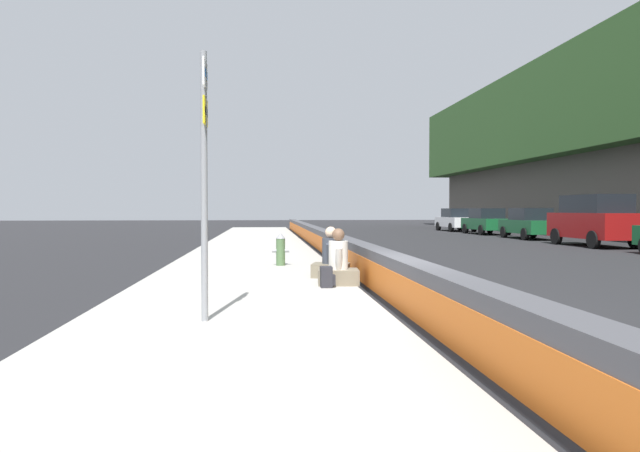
% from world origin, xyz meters
% --- Properties ---
extents(ground_plane, '(160.00, 160.00, 0.00)m').
position_xyz_m(ground_plane, '(0.00, 0.00, 0.00)').
color(ground_plane, '#232326').
rests_on(ground_plane, ground).
extents(sidewalk_strip, '(80.00, 4.40, 0.14)m').
position_xyz_m(sidewalk_strip, '(0.00, 2.65, 0.07)').
color(sidewalk_strip, '#A8A59E').
rests_on(sidewalk_strip, ground_plane).
extents(jersey_barrier, '(76.00, 0.45, 0.85)m').
position_xyz_m(jersey_barrier, '(0.00, 0.00, 0.42)').
color(jersey_barrier, '#47474C').
rests_on(jersey_barrier, ground_plane).
extents(route_sign_post, '(0.44, 0.09, 3.60)m').
position_xyz_m(route_sign_post, '(-1.35, 3.05, 2.21)').
color(route_sign_post, gray).
rests_on(route_sign_post, sidewalk_strip).
extents(fire_hydrant, '(0.26, 0.46, 0.88)m').
position_xyz_m(fire_hydrant, '(6.37, 1.82, 0.59)').
color(fire_hydrant, '#47663D').
rests_on(fire_hydrant, sidewalk_strip).
extents(seated_person_foreground, '(0.74, 0.85, 1.12)m').
position_xyz_m(seated_person_foreground, '(2.31, 0.78, 0.49)').
color(seated_person_foreground, '#706651').
rests_on(seated_person_foreground, sidewalk_strip).
extents(seated_person_middle, '(0.85, 0.94, 1.12)m').
position_xyz_m(seated_person_middle, '(3.59, 0.79, 0.49)').
color(seated_person_middle, '#706651').
rests_on(seated_person_middle, sidewalk_strip).
extents(backpack, '(0.32, 0.28, 0.40)m').
position_xyz_m(backpack, '(1.89, 1.06, 0.33)').
color(backpack, '#232328').
rests_on(backpack, sidewalk_strip).
extents(parked_car_fourth, '(4.81, 2.08, 2.28)m').
position_xyz_m(parked_car_fourth, '(15.33, -12.25, 1.18)').
color(parked_car_fourth, maroon).
rests_on(parked_car_fourth, ground_plane).
extents(parked_car_midline, '(4.54, 2.04, 1.71)m').
position_xyz_m(parked_car_midline, '(21.87, -12.35, 0.86)').
color(parked_car_midline, '#145128').
rests_on(parked_car_midline, ground_plane).
extents(parked_car_far, '(4.52, 1.99, 1.71)m').
position_xyz_m(parked_car_far, '(27.98, -12.25, 0.86)').
color(parked_car_far, '#145128').
rests_on(parked_car_far, ground_plane).
extents(parked_car_farther, '(4.54, 2.04, 1.71)m').
position_xyz_m(parked_car_farther, '(33.60, -12.08, 0.86)').
color(parked_car_farther, silver).
rests_on(parked_car_farther, ground_plane).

